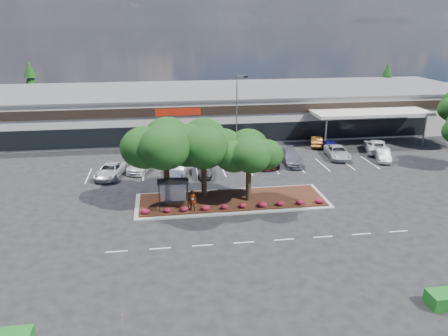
{
  "coord_description": "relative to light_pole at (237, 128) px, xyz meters",
  "views": [
    {
      "loc": [
        -8.3,
        -33.51,
        16.22
      ],
      "look_at": [
        -2.41,
        6.4,
        2.6
      ],
      "focal_mm": 35.0,
      "sensor_mm": 36.0,
      "label": 1
    }
  ],
  "objects": [
    {
      "name": "conifer_north_west",
      "position": [
        -30.2,
        32.26,
        0.24
      ],
      "size": [
        4.4,
        4.4,
        10.0
      ],
      "primitive_type": "cone",
      "color": "#13360C",
      "rests_on": "ground"
    },
    {
      "name": "shrub_row",
      "position": [
        -2.2,
        -11.84,
        -4.25
      ],
      "size": [
        17.0,
        0.8,
        0.5
      ],
      "primitive_type": null,
      "color": "maroon",
      "rests_on": "landscape_island"
    },
    {
      "name": "car_15",
      "position": [
        13.25,
        5.5,
        -4.02
      ],
      "size": [
        2.15,
        4.5,
        1.49
      ],
      "primitive_type": "imported",
      "rotation": [
        0.0,
        0.0,
        3.05
      ],
      "color": "navy",
      "rests_on": "ground"
    },
    {
      "name": "car_5",
      "position": [
        3.55,
        0.78,
        -3.99
      ],
      "size": [
        2.62,
        5.46,
        1.53
      ],
      "primitive_type": "imported",
      "rotation": [
        0.0,
        0.0,
        0.09
      ],
      "color": "black",
      "rests_on": "ground"
    },
    {
      "name": "car_16",
      "position": [
        12.33,
        7.73,
        -4.07
      ],
      "size": [
        2.63,
        4.42,
        1.38
      ],
      "primitive_type": "imported",
      "rotation": [
        0.0,
        0.0,
        2.84
      ],
      "color": "brown",
      "rests_on": "ground"
    },
    {
      "name": "bus_shelter",
      "position": [
        -7.7,
        -10.79,
        -2.46
      ],
      "size": [
        2.75,
        1.55,
        2.59
      ],
      "color": "black",
      "rests_on": "landscape_island"
    },
    {
      "name": "island_tree_mid",
      "position": [
        -4.7,
        -8.54,
        -0.84
      ],
      "size": [
        6.6,
        6.6,
        7.32
      ],
      "primitive_type": null,
      "color": "#13360C",
      "rests_on": "landscape_island"
    },
    {
      "name": "retail_store",
      "position": [
        -0.14,
        20.17,
        -1.61
      ],
      "size": [
        80.4,
        25.2,
        6.25
      ],
      "color": "beige",
      "rests_on": "ground"
    },
    {
      "name": "survey_stake",
      "position": [
        -11.09,
        -26.74,
        -4.06
      ],
      "size": [
        0.08,
        0.14,
        1.1
      ],
      "color": "#998150",
      "rests_on": "ground"
    },
    {
      "name": "car_2",
      "position": [
        -6.86,
        -1.3,
        -3.99
      ],
      "size": [
        2.38,
        4.9,
        1.55
      ],
      "primitive_type": "imported",
      "rotation": [
        0.0,
        0.0,
        -0.16
      ],
      "color": "silver",
      "rests_on": "ground"
    },
    {
      "name": "car_14",
      "position": [
        4.5,
        5.2,
        -4.01
      ],
      "size": [
        2.76,
        4.83,
        1.5
      ],
      "primitive_type": "imported",
      "rotation": [
        0.0,
        0.0,
        2.87
      ],
      "color": "slate",
      "rests_on": "ground"
    },
    {
      "name": "car_6",
      "position": [
        6.66,
        0.72,
        -3.97
      ],
      "size": [
        2.38,
        5.5,
        1.58
      ],
      "primitive_type": "imported",
      "rotation": [
        0.0,
        0.0,
        -0.03
      ],
      "color": "slate",
      "rests_on": "ground"
    },
    {
      "name": "island_tree_west",
      "position": [
        -8.2,
        -9.24,
        -0.56
      ],
      "size": [
        7.2,
        7.2,
        7.89
      ],
      "primitive_type": null,
      "color": "#13360C",
      "rests_on": "landscape_island"
    },
    {
      "name": "car_13",
      "position": [
        3.03,
        7.24,
        -4.01
      ],
      "size": [
        3.13,
        5.66,
        1.5
      ],
      "primitive_type": "imported",
      "rotation": [
        0.0,
        0.0,
        3.02
      ],
      "color": "black",
      "rests_on": "ground"
    },
    {
      "name": "car_10",
      "position": [
        -9.35,
        4.54,
        -3.93
      ],
      "size": [
        4.29,
        6.17,
        1.66
      ],
      "primitive_type": "imported",
      "rotation": [
        0.0,
        0.0,
        2.76
      ],
      "color": "#195017",
      "rests_on": "ground"
    },
    {
      "name": "car_7",
      "position": [
        13.05,
        2.13,
        -4.02
      ],
      "size": [
        3.15,
        5.64,
        1.49
      ],
      "primitive_type": "imported",
      "rotation": [
        0.0,
        0.0,
        -0.13
      ],
      "color": "#BBBBBB",
      "rests_on": "ground"
    },
    {
      "name": "car_12",
      "position": [
        -3.49,
        7.69,
        -3.96
      ],
      "size": [
        3.03,
        5.92,
        1.6
      ],
      "primitive_type": "imported",
      "rotation": [
        0.0,
        0.0,
        3.07
      ],
      "color": "silver",
      "rests_on": "ground"
    },
    {
      "name": "car_3",
      "position": [
        -3.92,
        -1.78,
        -4.05
      ],
      "size": [
        1.95,
        4.43,
        1.42
      ],
      "primitive_type": "imported",
      "rotation": [
        0.0,
        0.0,
        -0.11
      ],
      "color": "black",
      "rests_on": "ground"
    },
    {
      "name": "lane_markings",
      "position": [
        -0.34,
        -3.32,
        -4.76
      ],
      "size": [
        33.12,
        20.06,
        0.01
      ],
      "color": "silver",
      "rests_on": "ground"
    },
    {
      "name": "light_pole",
      "position": [
        0.0,
        0.0,
        0.0
      ],
      "size": [
        1.43,
        0.6,
        10.69
      ],
      "rotation": [
        0.0,
        0.0,
        0.17
      ],
      "color": "#979793",
      "rests_on": "ground"
    },
    {
      "name": "car_0",
      "position": [
        -14.26,
        -0.92,
        -4.04
      ],
      "size": [
        3.58,
        5.65,
        1.45
      ],
      "primitive_type": "imported",
      "rotation": [
        0.0,
        0.0,
        -0.24
      ],
      "color": "silver",
      "rests_on": "ground"
    },
    {
      "name": "island_tree_east",
      "position": [
        -0.7,
        -10.04,
        -1.25
      ],
      "size": [
        5.8,
        5.8,
        6.5
      ],
      "primitive_type": null,
      "color": "#13360C",
      "rests_on": "landscape_island"
    },
    {
      "name": "landscape_island",
      "position": [
        -2.2,
        -9.74,
        -4.64
      ],
      "size": [
        18.0,
        6.0,
        0.26
      ],
      "color": "#979793",
      "rests_on": "ground"
    },
    {
      "name": "car_11",
      "position": [
        -7.52,
        8.43,
        -4.07
      ],
      "size": [
        1.9,
        4.16,
        1.38
      ],
      "primitive_type": "imported",
      "rotation": [
        0.0,
        0.0,
        3.08
      ],
      "color": "black",
      "rests_on": "ground"
    },
    {
      "name": "conifer_north_east",
      "position": [
        33.8,
        30.26,
        -0.26
      ],
      "size": [
        3.96,
        3.96,
        9.0
      ],
      "primitive_type": "cone",
      "color": "#13360C",
      "rests_on": "ground"
    },
    {
      "name": "person_waiting",
      "position": [
        -6.08,
        -11.73,
        -3.53
      ],
      "size": [
        0.81,
        0.63,
        1.95
      ],
      "primitive_type": "imported",
      "rotation": [
        0.0,
        0.0,
        2.88
      ],
      "color": "#594C47",
      "rests_on": "landscape_island"
    },
    {
      "name": "ground",
      "position": [
        -0.2,
        -13.74,
        -4.76
      ],
      "size": [
        160.0,
        160.0,
        0.0
      ],
      "primitive_type": "plane",
      "color": "black",
      "rests_on": "ground"
    },
    {
      "name": "car_4",
      "position": [
        3.03,
        0.37,
        -3.94
      ],
      "size": [
        2.84,
        5.1,
        1.64
      ],
      "primitive_type": "imported",
      "rotation": [
        0.0,
        0.0,
        0.2
      ],
      "color": "maroon",
      "rests_on": "ground"
    },
    {
      "name": "car_1",
      "position": [
        -10.87,
        0.74,
        -4.02
      ],
      "size": [
        3.84,
        5.54,
        1.49
      ],
      "primitive_type": "imported",
      "rotation": [
        0.0,
        0.0,
        -0.38
      ],
      "color": "silver",
      "rests_on": "ground"
    },
    {
      "name": "car_9",
      "position": [
        -11.57,
        4.29,
        -4.02
      ],
      "size": [
        2.7,
        4.64,
        1.48
      ],
      "primitive_type": "imported",
      "rotation": [
        0.0,
        0.0,
        3.37
      ],
      "color": "silver",
      "rests_on": "ground"
    },
    {
      "name": "car_8",
      "position": [
        18.1,
        0.26,
        -4.06
      ],
      "size": [
        2.7,
        4.48,
        1.4
      ],
      "primitive_type": "imported",
      "rotation": [
        0.0,
        0.0,
        -0.31
      ],
      "color": "#A2ABAF",
      "rests_on": "ground"
    },
    {
      "name": "car_17",
      "position": [
        18.98,
        3.76,
        -3.95
      ],
      "size": [
        4.33,
        6.4,
        1.63
      ],
      "primitive_type": "imported",
      "rotation": [
        0.0,
        0.0,
        2.84
      ],
      "color": "silver",
      "rests_on": "ground"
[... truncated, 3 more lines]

